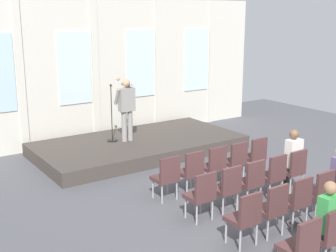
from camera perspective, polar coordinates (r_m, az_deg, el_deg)
The scene contains 23 objects.
ground_plane at distance 8.81m, azimuth 13.40°, elevation -11.13°, with size 17.46×17.46×0.00m, color #4C4C51.
rear_partition at distance 13.53m, azimuth -7.44°, elevation 7.06°, with size 10.81×0.14×4.15m.
stage_platform at distance 12.41m, azimuth -3.68°, elevation -2.49°, with size 5.56×2.86×0.35m, color #3F3833.
speaker at distance 12.05m, azimuth -5.31°, elevation 2.65°, with size 0.52×0.69×1.69m.
mic_stand at distance 12.20m, azimuth -7.11°, elevation -0.37°, with size 0.28×0.28×1.55m.
chair_r0_c0 at distance 9.09m, azimuth -0.14°, elevation -6.27°, with size 0.46×0.44×0.94m.
chair_r0_c1 at distance 9.43m, azimuth 2.99°, elevation -5.53°, with size 0.46×0.44×0.94m.
chair_r0_c2 at distance 9.80m, azimuth 5.88°, elevation -4.84°, with size 0.46×0.44×0.94m.
chair_r0_c3 at distance 10.19m, azimuth 8.55°, elevation -4.18°, with size 0.46×0.44×0.94m.
chair_r0_c4 at distance 10.60m, azimuth 11.02°, elevation -3.56°, with size 0.46×0.44×0.94m.
chair_r1_c0 at distance 8.25m, azimuth 4.30°, elevation -8.50°, with size 0.46×0.44×0.94m.
chair_r1_c1 at distance 8.62m, azimuth 7.56°, elevation -7.57°, with size 0.46×0.44×0.94m.
chair_r1_c2 at distance 9.02m, azimuth 10.52°, elevation -6.69°, with size 0.46×0.44×0.94m.
chair_r1_c3 at distance 9.44m, azimuth 13.21°, elevation -5.88°, with size 0.46×0.44×0.94m.
chair_r1_c4 at distance 9.88m, azimuth 15.66°, elevation -5.13°, with size 0.46×0.44×0.94m.
audience_r1_c4 at distance 9.87m, azimuth 15.39°, elevation -3.82°, with size 0.36×0.39×1.36m.
chair_r2_c0 at distance 7.47m, azimuth 9.79°, elevation -11.14°, with size 0.46×0.44×0.94m.
chair_r2_c1 at distance 7.88m, azimuth 13.09°, elevation -9.94°, with size 0.46×0.44×0.94m.
chair_r2_c2 at distance 8.32m, azimuth 16.03°, elevation -8.83°, with size 0.46×0.44×0.94m.
chair_r2_c3 at distance 8.77m, azimuth 18.66°, elevation -7.81°, with size 0.46×0.44×0.94m.
chair_r3_c0 at distance 6.80m, azimuth 16.58°, elevation -14.21°, with size 0.46×0.44×0.94m.
chair_r3_c1 at distance 7.25m, azimuth 19.77°, elevation -12.64°, with size 0.46×0.44×0.94m.
audience_r3_c1 at distance 7.20m, azimuth 19.38°, elevation -10.98°, with size 0.36×0.39×1.33m.
Camera 1 is at (-6.01, -5.29, 3.68)m, focal length 48.03 mm.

